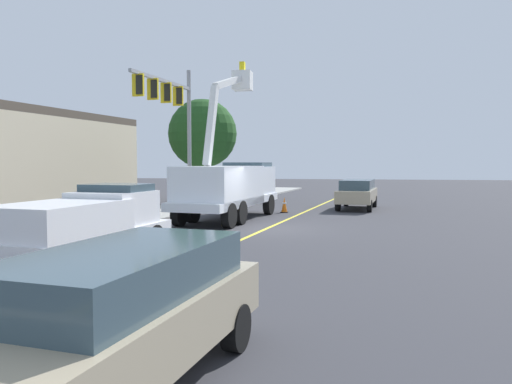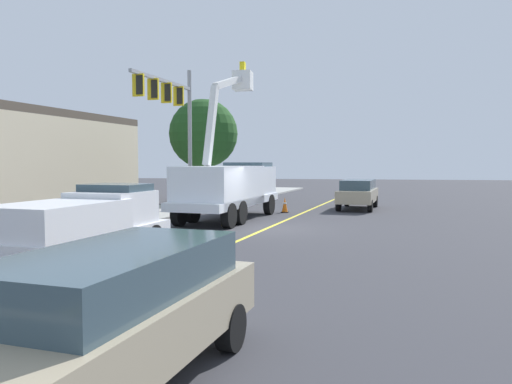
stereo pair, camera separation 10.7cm
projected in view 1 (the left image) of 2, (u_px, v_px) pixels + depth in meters
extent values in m
plane|color=#38383D|center=(267.00, 229.00, 20.09)|extent=(120.00, 120.00, 0.00)
cube|color=#9E9E99|center=(115.00, 221.00, 22.30)|extent=(59.85, 12.70, 0.12)
cube|color=yellow|center=(267.00, 229.00, 20.09)|extent=(49.44, 7.78, 0.01)
cube|color=white|center=(228.00, 201.00, 23.11)|extent=(8.49, 3.72, 0.36)
cube|color=white|center=(247.00, 182.00, 25.55)|extent=(2.95, 2.72, 1.60)
cube|color=#384C56|center=(248.00, 169.00, 25.70)|extent=(2.10, 2.35, 0.64)
cube|color=white|center=(220.00, 186.00, 22.13)|extent=(5.57, 3.27, 1.80)
cube|color=white|center=(211.00, 125.00, 20.97)|extent=(1.16, 0.50, 3.46)
cube|color=white|center=(230.00, 82.00, 22.68)|extent=(3.15, 0.91, 1.12)
cube|color=white|center=(242.00, 81.00, 24.10)|extent=(0.90, 0.90, 0.90)
cube|color=yellow|center=(242.00, 68.00, 24.07)|extent=(0.36, 0.24, 0.60)
cylinder|color=black|center=(228.00, 203.00, 26.20)|extent=(1.08, 0.49, 1.04)
cylinder|color=black|center=(269.00, 204.00, 25.50)|extent=(1.08, 0.49, 1.04)
cylinder|color=black|center=(193.00, 211.00, 22.08)|extent=(1.08, 0.49, 1.04)
cylinder|color=black|center=(240.00, 213.00, 21.38)|extent=(1.08, 0.49, 1.04)
cylinder|color=black|center=(179.00, 214.00, 20.83)|extent=(1.08, 0.49, 1.04)
cylinder|color=black|center=(229.00, 216.00, 20.14)|extent=(1.08, 0.49, 1.04)
cube|color=white|center=(87.00, 235.00, 13.24)|extent=(5.85, 2.93, 0.30)
cube|color=white|center=(113.00, 210.00, 14.37)|extent=(2.29, 2.22, 1.10)
cube|color=#384C56|center=(117.00, 193.00, 14.53)|extent=(1.60, 1.95, 0.56)
cube|color=white|center=(61.00, 225.00, 12.26)|extent=(3.64, 2.59, 1.10)
cylinder|color=black|center=(99.00, 236.00, 15.30)|extent=(0.88, 0.42, 0.84)
cylinder|color=black|center=(153.00, 239.00, 14.72)|extent=(0.88, 0.42, 0.84)
cylinder|color=black|center=(5.00, 258.00, 11.80)|extent=(0.88, 0.42, 0.84)
cylinder|color=black|center=(71.00, 263.00, 11.21)|extent=(0.88, 0.42, 0.84)
cube|color=tan|center=(357.00, 195.00, 28.50)|extent=(5.03, 2.61, 0.70)
cube|color=#384C56|center=(358.00, 185.00, 28.60)|extent=(3.67, 2.18, 0.60)
cylinder|color=black|center=(370.00, 206.00, 26.71)|extent=(0.71, 0.34, 0.68)
cylinder|color=black|center=(338.00, 205.00, 27.24)|extent=(0.71, 0.34, 0.68)
cylinder|color=black|center=(375.00, 201.00, 29.81)|extent=(0.71, 0.34, 0.68)
cylinder|color=black|center=(346.00, 201.00, 30.34)|extent=(0.71, 0.34, 0.68)
cube|color=tan|center=(118.00, 327.00, 5.74)|extent=(5.03, 2.61, 0.70)
cube|color=#384C56|center=(124.00, 273.00, 5.85)|extent=(3.67, 2.18, 0.60)
cylinder|color=black|center=(236.00, 328.00, 7.05)|extent=(0.71, 0.34, 0.68)
cylinder|color=black|center=(131.00, 316.00, 7.58)|extent=(0.71, 0.34, 0.68)
cube|color=black|center=(57.00, 299.00, 9.71)|extent=(0.40, 0.40, 0.04)
cone|color=orange|center=(56.00, 280.00, 9.69)|extent=(0.32, 0.32, 0.70)
cylinder|color=white|center=(56.00, 277.00, 9.68)|extent=(0.20, 0.20, 0.08)
cube|color=black|center=(284.00, 212.00, 26.54)|extent=(0.40, 0.40, 0.04)
cone|color=orange|center=(284.00, 205.00, 26.52)|extent=(0.32, 0.32, 0.79)
cylinder|color=white|center=(284.00, 203.00, 26.51)|extent=(0.20, 0.20, 0.08)
cylinder|color=gray|center=(189.00, 141.00, 27.15)|extent=(0.22, 0.22, 7.70)
cube|color=gray|center=(163.00, 81.00, 24.21)|extent=(5.79, 1.05, 0.16)
cube|color=gold|center=(178.00, 96.00, 25.78)|extent=(0.20, 0.57, 1.00)
cube|color=black|center=(180.00, 96.00, 25.75)|extent=(0.25, 0.35, 0.84)
cube|color=gold|center=(166.00, 93.00, 24.55)|extent=(0.20, 0.57, 1.00)
cube|color=black|center=(168.00, 93.00, 24.52)|extent=(0.25, 0.35, 0.84)
cube|color=gold|center=(153.00, 89.00, 23.32)|extent=(0.20, 0.57, 1.00)
cube|color=black|center=(155.00, 89.00, 23.29)|extent=(0.25, 0.35, 0.84)
cube|color=gold|center=(138.00, 85.00, 22.09)|extent=(0.20, 0.57, 1.00)
cube|color=black|center=(140.00, 85.00, 22.06)|extent=(0.25, 0.35, 0.84)
cylinder|color=brown|center=(203.00, 180.00, 32.94)|extent=(0.32, 0.32, 3.01)
sphere|color=#1E471C|center=(203.00, 134.00, 32.75)|extent=(4.55, 4.55, 4.55)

